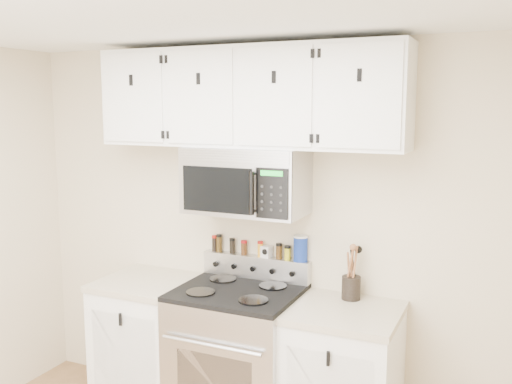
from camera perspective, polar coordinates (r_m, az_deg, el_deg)
back_wall at (r=3.84m, az=0.21°, el=-4.13°), size 3.50×0.01×2.50m
range at (r=3.82m, az=-1.82°, el=-16.35°), size 0.76×0.65×1.10m
base_cabinet_left at (r=4.17m, az=-10.51°, el=-14.64°), size 0.64×0.62×0.92m
base_cabinet_right at (r=3.63m, az=8.71°, el=-18.31°), size 0.64×0.62×0.92m
microwave at (r=3.60m, az=-1.01°, el=1.16°), size 0.76×0.44×0.42m
upper_cabinets at (r=3.60m, az=-0.87°, el=9.45°), size 2.00×0.35×0.62m
utensil_crock at (r=3.59m, az=9.50°, el=-9.24°), size 0.12×0.12×0.34m
kitchen_timer at (r=3.81m, az=1.05°, el=-5.98°), size 0.07×0.07×0.08m
salt_canister at (r=3.71m, az=4.47°, el=-5.64°), size 0.09×0.09×0.17m
spice_jar_0 at (r=3.97m, az=-4.15°, el=-5.13°), size 0.04×0.04×0.11m
spice_jar_1 at (r=3.95m, az=-3.71°, el=-5.10°), size 0.04×0.04×0.12m
spice_jar_2 at (r=3.91m, az=-2.39°, el=-5.38°), size 0.04×0.04×0.10m
spice_jar_3 at (r=3.87m, az=-1.21°, el=-5.56°), size 0.04×0.04×0.10m
spice_jar_4 at (r=3.82m, az=0.43°, el=-5.70°), size 0.04×0.04×0.10m
spice_jar_5 at (r=3.77m, az=2.31°, el=-5.91°), size 0.04×0.04×0.10m
spice_jar_6 at (r=3.75m, az=3.17°, el=-6.07°), size 0.04×0.04×0.09m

